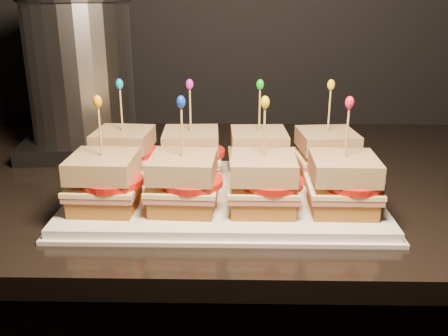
{
  "coord_description": "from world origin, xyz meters",
  "views": [
    {
      "loc": [
        -1.11,
        0.8,
        1.2
      ],
      "look_at": [
        -1.12,
        1.51,
        0.95
      ],
      "focal_mm": 40.0,
      "sensor_mm": 36.0,
      "label": 1
    }
  ],
  "objects": [
    {
      "name": "sandwich_5_tomato",
      "position": [
        -1.16,
        1.44,
        0.96
      ],
      "size": [
        0.09,
        0.09,
        0.01
      ],
      "primitive_type": "cylinder",
      "color": "red",
      "rests_on": "sandwich_5_cheese"
    },
    {
      "name": "sandwich_1_cheese",
      "position": [
        -1.18,
        1.58,
        0.95
      ],
      "size": [
        0.1,
        0.1,
        0.01
      ],
      "primitive_type": "cube",
      "rotation": [
        0.0,
        0.0,
        0.04
      ],
      "color": "#F9E19A",
      "rests_on": "sandwich_1_ham"
    },
    {
      "name": "granite_slab",
      "position": [
        -0.74,
        1.65,
        0.88
      ],
      "size": [
        2.56,
        0.72,
        0.03
      ],
      "primitive_type": "cube",
      "color": "black",
      "rests_on": "cabinet"
    },
    {
      "name": "sandwich_3_frill",
      "position": [
        -0.95,
        1.58,
        1.07
      ],
      "size": [
        0.01,
        0.01,
        0.02
      ],
      "primitive_type": "ellipsoid",
      "color": "yellow",
      "rests_on": "sandwich_3_pick"
    },
    {
      "name": "sandwich_4_bread_top",
      "position": [
        -1.29,
        1.45,
        0.98
      ],
      "size": [
        0.09,
        0.09,
        0.03
      ],
      "primitive_type": "cube",
      "rotation": [
        0.0,
        0.0,
        -0.03
      ],
      "color": "brown",
      "rests_on": "sandwich_4_tomato"
    },
    {
      "name": "sandwich_0_frill",
      "position": [
        -1.29,
        1.58,
        1.07
      ],
      "size": [
        0.01,
        0.01,
        0.02
      ],
      "primitive_type": "ellipsoid",
      "color": "#0799BA",
      "rests_on": "sandwich_0_pick"
    },
    {
      "name": "sandwich_3_ham",
      "position": [
        -0.95,
        1.58,
        0.94
      ],
      "size": [
        0.1,
        0.1,
        0.01
      ],
      "primitive_type": "cube",
      "rotation": [
        0.0,
        0.0,
        0.1
      ],
      "color": "#B3544E",
      "rests_on": "sandwich_3_bread_bot"
    },
    {
      "name": "sandwich_5_bread_bot",
      "position": [
        -1.18,
        1.45,
        0.93
      ],
      "size": [
        0.09,
        0.09,
        0.02
      ],
      "primitive_type": "cube",
      "rotation": [
        0.0,
        0.0,
        -0.05
      ],
      "color": "brown",
      "rests_on": "platter"
    },
    {
      "name": "sandwich_2_cheese",
      "position": [
        -1.07,
        1.58,
        0.95
      ],
      "size": [
        0.1,
        0.1,
        0.01
      ],
      "primitive_type": "cube",
      "rotation": [
        0.0,
        0.0,
        0.04
      ],
      "color": "#F9E19A",
      "rests_on": "sandwich_2_ham"
    },
    {
      "name": "sandwich_7_bread_top",
      "position": [
        -0.95,
        1.45,
        0.98
      ],
      "size": [
        0.09,
        0.09,
        0.03
      ],
      "primitive_type": "cube",
      "rotation": [
        0.0,
        0.0,
        -0.02
      ],
      "color": "brown",
      "rests_on": "sandwich_7_tomato"
    },
    {
      "name": "sandwich_2_frill",
      "position": [
        -1.07,
        1.58,
        1.07
      ],
      "size": [
        0.01,
        0.01,
        0.02
      ],
      "primitive_type": "ellipsoid",
      "color": "#13AE1F",
      "rests_on": "sandwich_2_pick"
    },
    {
      "name": "sandwich_1_frill",
      "position": [
        -1.18,
        1.58,
        1.07
      ],
      "size": [
        0.01,
        0.01,
        0.02
      ],
      "primitive_type": "ellipsoid",
      "color": "#C01AB8",
      "rests_on": "sandwich_1_pick"
    },
    {
      "name": "sandwich_4_bread_bot",
      "position": [
        -1.29,
        1.45,
        0.93
      ],
      "size": [
        0.09,
        0.09,
        0.02
      ],
      "primitive_type": "cube",
      "rotation": [
        0.0,
        0.0,
        -0.03
      ],
      "color": "brown",
      "rests_on": "platter"
    },
    {
      "name": "sandwich_7_pick",
      "position": [
        -0.95,
        1.45,
        1.02
      ],
      "size": [
        0.0,
        0.0,
        0.09
      ],
      "primitive_type": "cylinder",
      "color": "tan",
      "rests_on": "sandwich_7_bread_top"
    },
    {
      "name": "sandwich_3_cheese",
      "position": [
        -0.95,
        1.58,
        0.95
      ],
      "size": [
        0.11,
        0.1,
        0.01
      ],
      "primitive_type": "cube",
      "rotation": [
        0.0,
        0.0,
        0.1
      ],
      "color": "#F9E19A",
      "rests_on": "sandwich_3_ham"
    },
    {
      "name": "sandwich_0_bread_bot",
      "position": [
        -1.29,
        1.58,
        0.93
      ],
      "size": [
        0.09,
        0.09,
        0.02
      ],
      "primitive_type": "cube",
      "rotation": [
        0.0,
        0.0,
        -0.08
      ],
      "color": "brown",
      "rests_on": "platter"
    },
    {
      "name": "sandwich_2_bread_bot",
      "position": [
        -1.07,
        1.58,
        0.93
      ],
      "size": [
        0.09,
        0.09,
        0.02
      ],
      "primitive_type": "cube",
      "rotation": [
        0.0,
        0.0,
        0.04
      ],
      "color": "brown",
      "rests_on": "platter"
    },
    {
      "name": "sandwich_2_bread_top",
      "position": [
        -1.07,
        1.58,
        0.98
      ],
      "size": [
        0.09,
        0.09,
        0.03
      ],
      "primitive_type": "cube",
      "rotation": [
        0.0,
        0.0,
        0.04
      ],
      "color": "brown",
      "rests_on": "sandwich_2_tomato"
    },
    {
      "name": "appliance_body",
      "position": [
        -1.4,
        1.77,
        1.05
      ],
      "size": [
        0.2,
        0.2,
        0.26
      ],
      "primitive_type": "cylinder",
      "color": "silver",
      "rests_on": "appliance_base"
    },
    {
      "name": "sandwich_6_cheese",
      "position": [
        -1.07,
        1.45,
        0.95
      ],
      "size": [
        0.1,
        0.09,
        0.01
      ],
      "primitive_type": "cube",
      "rotation": [
        0.0,
        0.0,
        -0.01
      ],
      "color": "#F9E19A",
      "rests_on": "sandwich_6_ham"
    },
    {
      "name": "appliance",
      "position": [
        -1.4,
        1.77,
        1.05
      ],
      "size": [
        0.24,
        0.2,
        0.31
      ],
      "primitive_type": null,
      "color": "silver",
      "rests_on": "granite_slab"
    },
    {
      "name": "sandwich_3_pick",
      "position": [
        -0.95,
        1.58,
        1.02
      ],
      "size": [
        0.0,
        0.0,
        0.09
      ],
      "primitive_type": "cylinder",
      "color": "tan",
      "rests_on": "sandwich_3_bread_top"
    },
    {
      "name": "sandwich_3_bread_top",
      "position": [
        -0.95,
        1.58,
        0.98
      ],
      "size": [
        0.1,
        0.1,
        0.03
      ],
      "primitive_type": "cube",
      "rotation": [
        0.0,
        0.0,
        0.1
      ],
      "color": "brown",
      "rests_on": "sandwich_3_tomato"
    },
    {
      "name": "sandwich_2_pick",
      "position": [
        -1.07,
        1.58,
        1.02
      ],
      "size": [
        0.0,
        0.0,
        0.09
      ],
      "primitive_type": "cylinder",
      "color": "tan",
      "rests_on": "sandwich_2_bread_top"
    },
    {
      "name": "sandwich_6_ham",
      "position": [
        -1.07,
        1.45,
        0.94
      ],
      "size": [
        0.1,
        0.09,
        0.01
      ],
      "primitive_type": "cube",
      "rotation": [
        0.0,
        0.0,
        -0.01
      ],
      "color": "#B3544E",
      "rests_on": "sandwich_6_bread_bot"
    },
    {
      "name": "sandwich_2_tomato",
      "position": [
        -1.05,
        1.57,
        0.96
      ],
      "size": [
        0.09,
        0.09,
        0.01
      ],
      "primitive_type": "cylinder",
      "color": "red",
      "rests_on": "sandwich_2_cheese"
    },
    {
      "name": "sandwich_4_ham",
      "position": [
        -1.29,
        1.45,
        0.94
      ],
      "size": [
        0.1,
        0.09,
        0.01
      ],
      "primitive_type": "cube",
      "rotation": [
        0.0,
        0.0,
        -0.03
      ],
      "color": "#B3544E",
      "rests_on": "sandwich_4_bread_bot"
    },
    {
      "name": "sandwich_5_ham",
      "position": [
        -1.18,
        1.45,
        0.94
      ],
      "size": [
        0.1,
        0.1,
        0.01
      ],
      "primitive_type": "cube",
      "rotation": [
        0.0,
        0.0,
        -0.05
      ],
      "color": "#B3544E",
      "rests_on": "sandwich_5_bread_bot"
    },
    {
      "name": "sandwich_4_cheese",
      "position": [
        -1.29,
        1.45,
        0.95
      ],
      "size": [
        0.1,
        0.1,
        0.01
      ],
      "primitive_type": "cube",
      "rotation": [
        0.0,
        0.0,
        -0.03
      ],
      "color": "#F9E19A",
      "rests_on": "sandwich_4_ham"
    },
    {
      "name": "sandwich_1_tomato",
      "position": [
        -1.16,
        1.57,
        0.96
      ],
      "size": [
        0.09,
        0.09,
        0.01
      ],
      "primitive_type": "cylinder",
      "color": "red",
      "rests_on": "sandwich_1_cheese"
    },
    {
      "name": "sandwich_6_tomato",
      "position": [
        -1.05,
        1.44,
        0.96
      ],
      "size": [
        0.09,
        0.09,
        0.01
      ],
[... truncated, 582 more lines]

